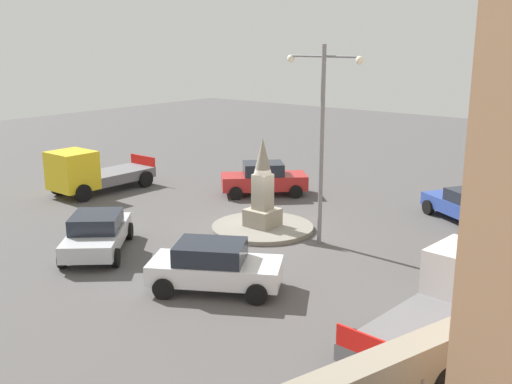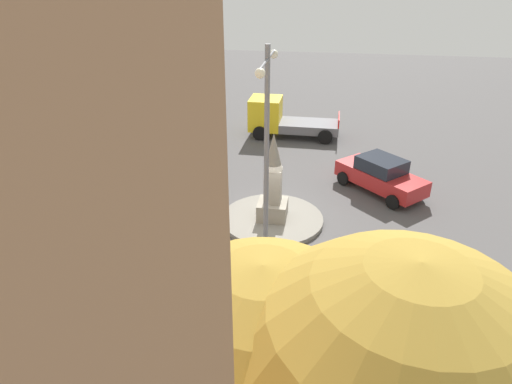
# 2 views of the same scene
# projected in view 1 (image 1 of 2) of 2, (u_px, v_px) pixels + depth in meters

# --- Properties ---
(ground_plane) EXTENTS (80.00, 80.00, 0.00)m
(ground_plane) POSITION_uv_depth(u_px,v_px,m) (263.00, 230.00, 24.29)
(ground_plane) COLOR #4F4C4C
(traffic_island) EXTENTS (4.10, 4.10, 0.17)m
(traffic_island) POSITION_uv_depth(u_px,v_px,m) (263.00, 228.00, 24.27)
(traffic_island) COLOR gray
(traffic_island) RESTS_ON ground
(monument) EXTENTS (1.16, 1.16, 3.57)m
(monument) POSITION_uv_depth(u_px,v_px,m) (263.00, 191.00, 23.89)
(monument) COLOR gray
(monument) RESTS_ON traffic_island
(streetlamp) EXTENTS (3.12, 0.28, 7.30)m
(streetlamp) POSITION_uv_depth(u_px,v_px,m) (322.00, 126.00, 21.66)
(streetlamp) COLOR slate
(streetlamp) RESTS_ON ground
(car_blue_near_island) EXTENTS (4.35, 3.64, 1.40)m
(car_blue_near_island) POSITION_uv_depth(u_px,v_px,m) (468.00, 205.00, 25.23)
(car_blue_near_island) COLOR #2D479E
(car_blue_near_island) RESTS_ON ground
(car_white_parked_right) EXTENTS (4.31, 3.50, 1.51)m
(car_white_parked_right) POSITION_uv_depth(u_px,v_px,m) (214.00, 266.00, 18.28)
(car_white_parked_right) COLOR silver
(car_white_parked_right) RESTS_ON ground
(car_red_waiting) EXTENTS (4.11, 4.10, 1.61)m
(car_red_waiting) POSITION_uv_depth(u_px,v_px,m) (264.00, 179.00, 29.57)
(car_red_waiting) COLOR #B22323
(car_red_waiting) RESTS_ON ground
(car_silver_far_side) EXTENTS (4.10, 4.31, 1.45)m
(car_silver_far_side) POSITION_uv_depth(u_px,v_px,m) (97.00, 233.00, 21.52)
(car_silver_far_side) COLOR #B7BABF
(car_silver_far_side) RESTS_ON ground
(truck_yellow_approaching) EXTENTS (2.31, 5.32, 2.27)m
(truck_yellow_approaching) POSITION_uv_depth(u_px,v_px,m) (90.00, 173.00, 29.68)
(truck_yellow_approaching) COLOR yellow
(truck_yellow_approaching) RESTS_ON ground
(truck_white_passing) EXTENTS (2.83, 5.85, 2.06)m
(truck_white_passing) POSITION_uv_depth(u_px,v_px,m) (455.00, 301.00, 15.35)
(truck_white_passing) COLOR silver
(truck_white_passing) RESTS_ON ground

